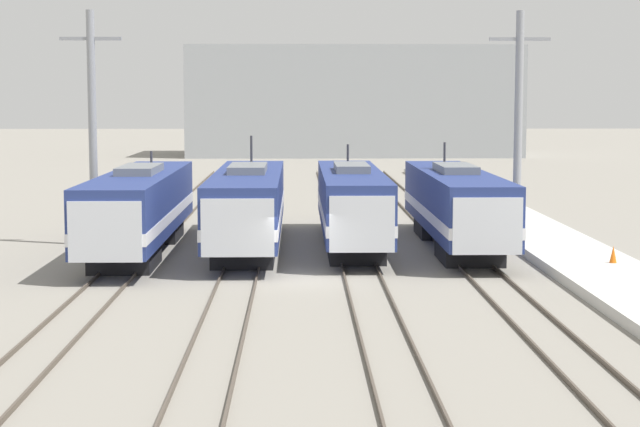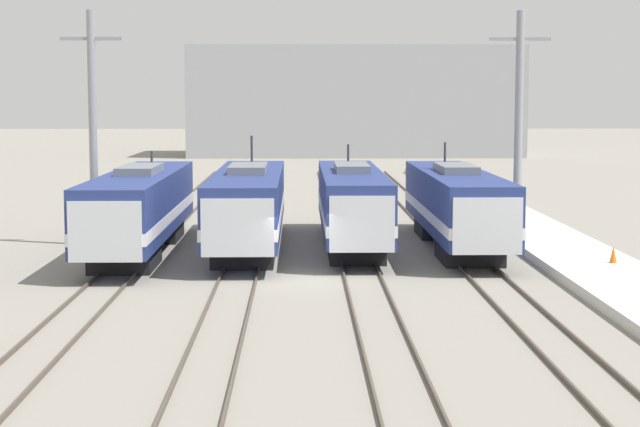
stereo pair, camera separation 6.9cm
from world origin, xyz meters
The scene contains 14 objects.
ground_plane centered at (0.00, 0.00, 0.00)m, with size 400.00×400.00×0.00m, color gray.
rail_pair_far_left centered at (-7.33, 0.00, 0.07)m, with size 1.50×120.00×0.15m.
rail_pair_center_left centered at (-2.44, 0.00, 0.07)m, with size 1.51×120.00×0.15m.
rail_pair_center_right centered at (2.44, 0.00, 0.07)m, with size 1.51×120.00×0.15m.
rail_pair_far_right centered at (7.33, 0.00, 0.07)m, with size 1.50×120.00×0.15m.
locomotive_far_left centered at (-7.33, 7.23, 2.07)m, with size 3.05×18.14×4.48m.
locomotive_center_left centered at (-2.44, 8.38, 2.06)m, with size 3.13×17.84×5.19m.
locomotive_center_right centered at (2.44, 9.07, 2.05)m, with size 2.88×17.00×4.73m.
locomotive_far_right centered at (7.33, 8.50, 2.05)m, with size 3.03×17.46×4.84m.
catenary_tower_left centered at (-9.91, 10.28, 5.78)m, with size 2.92×0.39×11.22m.
catenary_tower_right centered at (10.52, 10.28, 5.78)m, with size 2.92×0.39×11.22m.
platform centered at (11.96, 0.00, 0.21)m, with size 4.00×120.00×0.41m.
traffic_cone centered at (12.71, 1.63, 0.76)m, with size 0.29×0.29×0.69m.
depot_building centered at (6.64, 90.82, 6.58)m, with size 39.74×15.91×13.17m.
Camera 2 is at (-0.04, -41.07, 7.12)m, focal length 60.00 mm.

